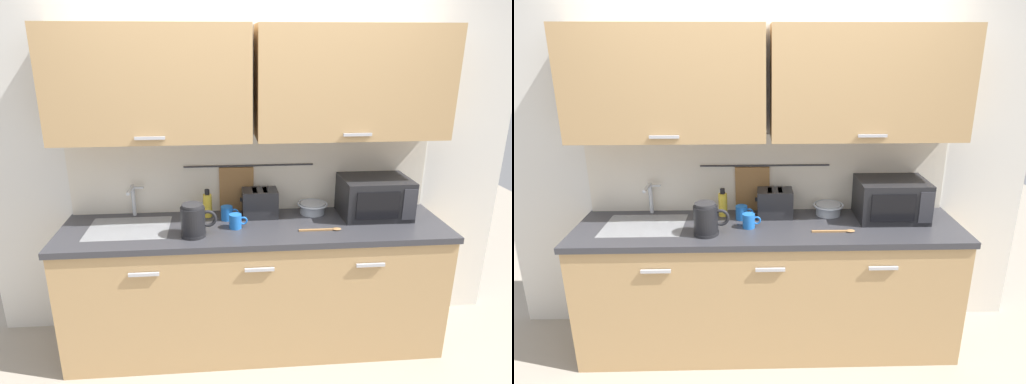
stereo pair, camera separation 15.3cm
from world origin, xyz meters
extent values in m
plane|color=#9E9384|center=(0.00, 0.00, 0.00)|extent=(8.00, 8.00, 0.00)
cube|color=tan|center=(0.00, 0.30, 0.43)|extent=(2.50, 0.60, 0.86)
cube|color=#B7B7BC|center=(-0.69, -0.01, 0.74)|extent=(0.18, 0.02, 0.02)
cube|color=#B7B7BC|center=(0.00, -0.01, 0.74)|extent=(0.18, 0.02, 0.02)
cube|color=#B7B7BC|center=(0.69, -0.01, 0.74)|extent=(0.18, 0.02, 0.02)
cube|color=#333338|center=(0.00, 0.30, 0.88)|extent=(2.53, 0.63, 0.04)
cube|color=#9EA0A5|center=(-0.82, 0.32, 0.85)|extent=(0.52, 0.38, 0.09)
cube|color=silver|center=(0.00, 0.63, 1.25)|extent=(3.70, 0.06, 2.50)
cube|color=beige|center=(0.00, 0.59, 1.18)|extent=(2.50, 0.01, 0.55)
cube|color=tan|center=(-0.63, 0.43, 1.80)|extent=(1.23, 0.33, 0.70)
cube|color=#B7B7BC|center=(-0.63, 0.26, 1.50)|extent=(0.18, 0.01, 0.02)
cube|color=tan|center=(0.63, 0.43, 1.80)|extent=(1.23, 0.33, 0.70)
cube|color=#B7B7BC|center=(0.63, 0.26, 1.50)|extent=(0.18, 0.01, 0.02)
cylinder|color=#333338|center=(-0.02, 0.58, 1.23)|extent=(0.90, 0.01, 0.01)
cube|color=olive|center=(-0.11, 0.58, 1.05)|extent=(0.24, 0.02, 0.34)
cylinder|color=#B2B5BA|center=(-0.82, 0.55, 1.01)|extent=(0.03, 0.03, 0.22)
cylinder|color=#B2B5BA|center=(-0.82, 0.47, 1.11)|extent=(0.02, 0.16, 0.02)
cube|color=#B2B5BA|center=(-0.78, 0.55, 1.10)|extent=(0.07, 0.02, 0.01)
cube|color=black|center=(0.83, 0.41, 1.04)|extent=(0.46, 0.34, 0.27)
cube|color=black|center=(0.80, 0.24, 1.04)|extent=(0.29, 0.01, 0.18)
cube|color=#2D2D33|center=(1.01, 0.24, 1.04)|extent=(0.09, 0.01, 0.21)
cylinder|color=black|center=(-0.40, 0.17, 0.91)|extent=(0.16, 0.16, 0.02)
cylinder|color=black|center=(-0.40, 0.17, 1.00)|extent=(0.15, 0.15, 0.17)
cylinder|color=#262628|center=(-0.40, 0.17, 1.10)|extent=(0.13, 0.13, 0.02)
torus|color=black|center=(-0.30, 0.17, 1.01)|extent=(0.11, 0.02, 0.11)
cylinder|color=yellow|center=(-0.31, 0.48, 0.98)|extent=(0.06, 0.06, 0.16)
cylinder|color=black|center=(-0.31, 0.48, 1.08)|extent=(0.03, 0.03, 0.04)
cylinder|color=blue|center=(-0.18, 0.41, 0.95)|extent=(0.08, 0.08, 0.09)
torus|color=blue|center=(-0.13, 0.41, 0.95)|extent=(0.06, 0.01, 0.06)
cylinder|color=#A5ADB7|center=(0.42, 0.48, 0.94)|extent=(0.17, 0.17, 0.07)
torus|color=#A5ADB7|center=(0.42, 0.48, 0.97)|extent=(0.21, 0.21, 0.01)
cube|color=#232326|center=(0.05, 0.46, 1.00)|extent=(0.24, 0.17, 0.19)
cube|color=black|center=(0.01, 0.46, 1.08)|extent=(0.03, 0.12, 0.01)
cube|color=black|center=(0.08, 0.46, 1.08)|extent=(0.03, 0.12, 0.01)
cube|color=black|center=(-0.08, 0.46, 1.02)|extent=(0.02, 0.02, 0.02)
cylinder|color=blue|center=(-0.13, 0.26, 0.95)|extent=(0.08, 0.08, 0.09)
torus|color=blue|center=(-0.08, 0.26, 0.95)|extent=(0.06, 0.01, 0.06)
cube|color=#9E7042|center=(0.38, 0.18, 0.91)|extent=(0.22, 0.02, 0.01)
ellipsoid|color=#9E7042|center=(0.51, 0.18, 0.91)|extent=(0.06, 0.04, 0.01)
camera|label=1|loc=(-0.22, -2.37, 2.03)|focal=30.89mm
camera|label=2|loc=(-0.07, -2.38, 2.03)|focal=30.89mm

